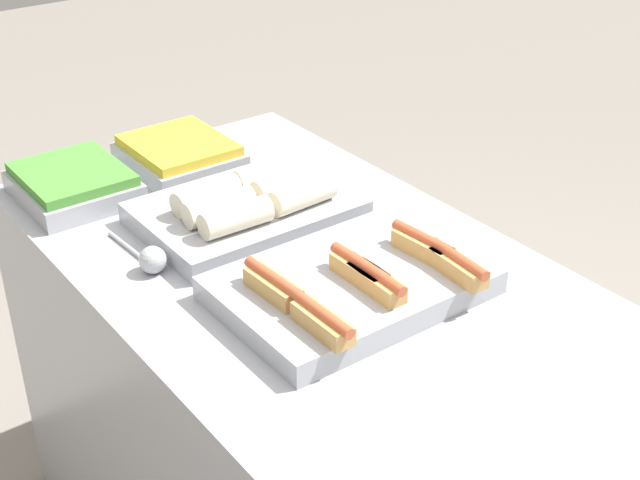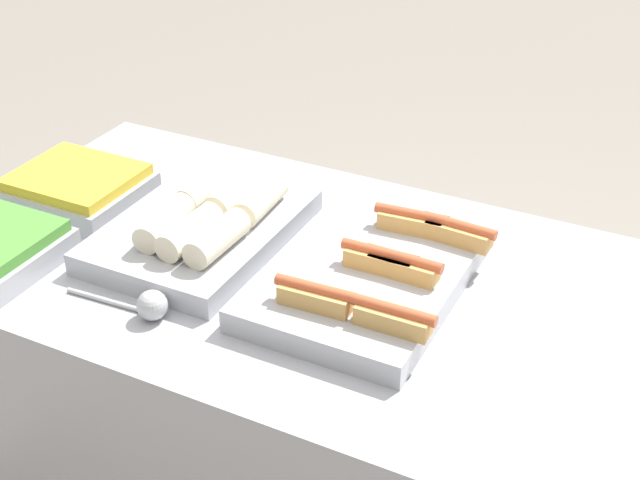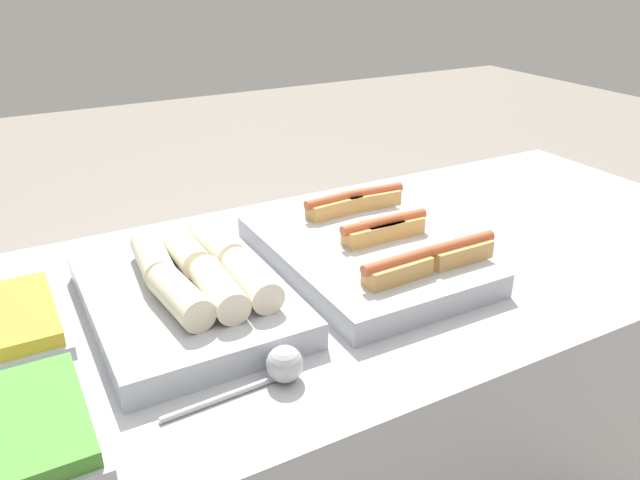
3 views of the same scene
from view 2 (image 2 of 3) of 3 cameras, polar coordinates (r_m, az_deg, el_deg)
counter at (r=2.04m, az=3.29°, el=-14.12°), size 1.87×0.85×0.94m
tray_hotdogs at (r=1.73m, az=3.28°, el=-2.20°), size 0.38×0.51×0.10m
tray_wraps at (r=1.88m, az=-7.38°, el=0.94°), size 0.34×0.47×0.11m
tray_side_back at (r=2.10m, az=-15.26°, el=3.29°), size 0.28×0.25×0.07m
serving_spoon_near at (r=1.68m, az=-10.93°, el=-4.10°), size 0.23×0.06×0.06m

